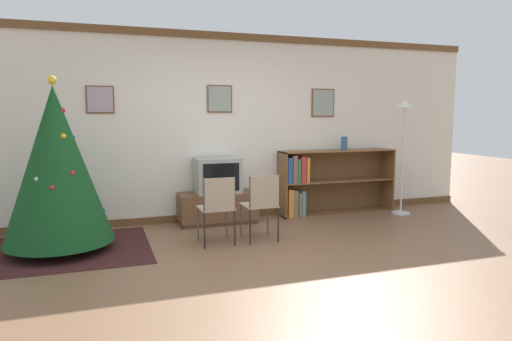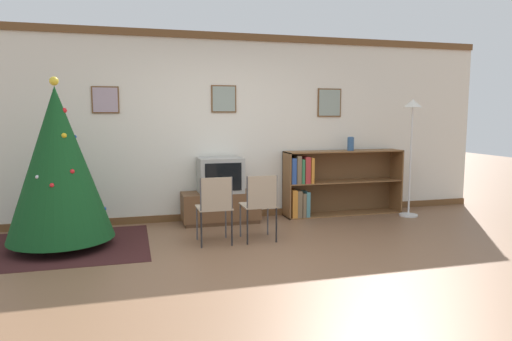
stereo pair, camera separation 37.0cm
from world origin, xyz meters
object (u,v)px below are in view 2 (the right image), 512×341
object	(u,v)px
tv_console	(221,207)
folding_chair_left	(215,206)
bookshelf	(324,183)
standing_lamp	(412,127)
television	(220,175)
vase	(351,144)
folding_chair_right	(260,203)
christmas_tree	(58,164)

from	to	relation	value
tv_console	folding_chair_left	world-z (taller)	folding_chair_left
bookshelf	standing_lamp	distance (m)	1.55
television	vase	size ratio (longest dim) A/B	2.95
television	folding_chair_left	size ratio (longest dim) A/B	0.75
tv_console	folding_chair_right	size ratio (longest dim) A/B	1.34
television	standing_lamp	size ratio (longest dim) A/B	0.35
tv_console	standing_lamp	size ratio (longest dim) A/B	0.62
tv_console	folding_chair_right	world-z (taller)	folding_chair_right
tv_console	standing_lamp	distance (m)	3.08
folding_chair_right	vase	world-z (taller)	vase
tv_console	television	bearing A→B (deg)	-90.00
folding_chair_right	standing_lamp	bearing A→B (deg)	16.29
folding_chair_right	standing_lamp	xyz separation A→B (m)	(2.57, 0.75, 0.88)
television	folding_chair_right	world-z (taller)	television
tv_console	television	world-z (taller)	television
christmas_tree	vase	size ratio (longest dim) A/B	9.29
standing_lamp	folding_chair_right	bearing A→B (deg)	-163.71
christmas_tree	television	distance (m)	2.16
christmas_tree	bookshelf	xyz separation A→B (m)	(3.64, 0.78, -0.49)
folding_chair_left	bookshelf	bearing A→B (deg)	31.29
bookshelf	folding_chair_left	bearing A→B (deg)	-148.71
folding_chair_left	vase	world-z (taller)	vase
folding_chair_right	bookshelf	size ratio (longest dim) A/B	0.44
television	standing_lamp	world-z (taller)	standing_lamp
folding_chair_left	folding_chair_right	bearing A→B (deg)	0.00
folding_chair_right	standing_lamp	world-z (taller)	standing_lamp
television	vase	xyz separation A→B (m)	(2.04, 0.04, 0.41)
tv_console	television	size ratio (longest dim) A/B	1.77
christmas_tree	folding_chair_right	world-z (taller)	christmas_tree
television	bookshelf	xyz separation A→B (m)	(1.63, 0.07, -0.19)
television	vase	bearing A→B (deg)	1.26
folding_chair_left	standing_lamp	world-z (taller)	standing_lamp
christmas_tree	bookshelf	size ratio (longest dim) A/B	1.04
christmas_tree	television	bearing A→B (deg)	19.46
tv_console	vase	distance (m)	2.22
television	folding_chair_right	distance (m)	1.14
television	bookshelf	bearing A→B (deg)	2.50
christmas_tree	folding_chair_right	bearing A→B (deg)	-9.24
television	bookshelf	world-z (taller)	bookshelf
vase	standing_lamp	xyz separation A→B (m)	(0.81, -0.38, 0.26)
folding_chair_left	folding_chair_right	xyz separation A→B (m)	(0.55, 0.00, 0.00)
christmas_tree	vase	bearing A→B (deg)	10.57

